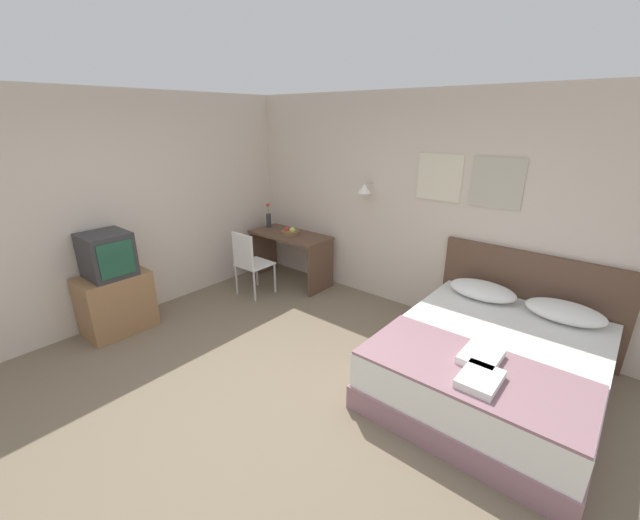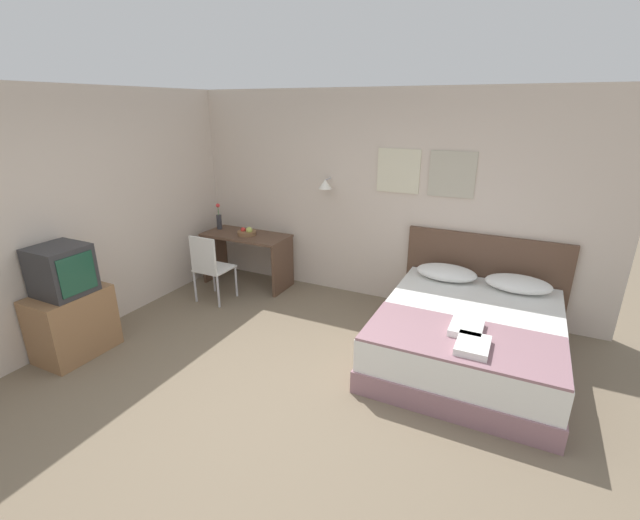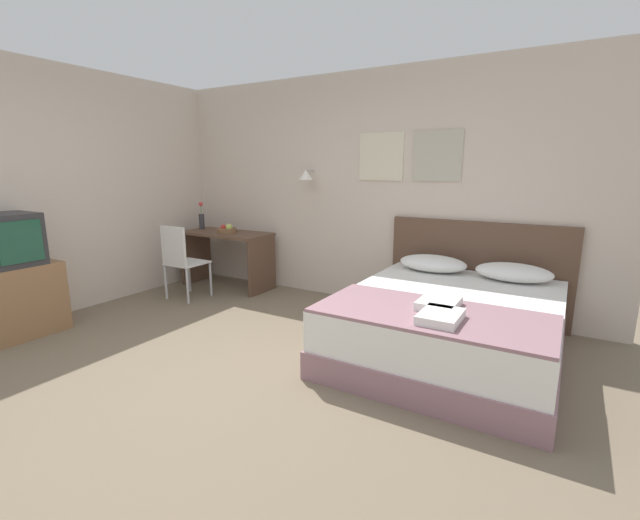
{
  "view_description": "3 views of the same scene",
  "coord_description": "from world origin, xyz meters",
  "px_view_note": "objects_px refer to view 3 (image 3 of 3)",
  "views": [
    {
      "loc": [
        2.18,
        -1.78,
        2.34
      ],
      "look_at": [
        -0.21,
        1.08,
        0.98
      ],
      "focal_mm": 22.0,
      "sensor_mm": 36.0,
      "label": 1
    },
    {
      "loc": [
        1.78,
        -2.56,
        2.44
      ],
      "look_at": [
        0.01,
        1.07,
        0.98
      ],
      "focal_mm": 24.0,
      "sensor_mm": 36.0,
      "label": 2
    },
    {
      "loc": [
        2.27,
        -2.05,
        1.57
      ],
      "look_at": [
        0.29,
        1.28,
        0.74
      ],
      "focal_mm": 24.0,
      "sensor_mm": 36.0,
      "label": 3
    }
  ],
  "objects_px": {
    "bed": "(449,326)",
    "tv_stand": "(17,301)",
    "pillow_left": "(433,263)",
    "fruit_bowl": "(227,230)",
    "flower_vase": "(202,219)",
    "throw_blanket": "(431,314)",
    "folded_towel_mid_bed": "(441,316)",
    "desk": "(227,249)",
    "pillow_right": "(513,272)",
    "headboard": "(476,271)",
    "folded_towel_near_foot": "(439,303)",
    "television": "(8,240)",
    "desk_chair": "(180,257)"
  },
  "relations": [
    {
      "from": "throw_blanket",
      "to": "folded_towel_mid_bed",
      "type": "distance_m",
      "value": 0.18
    },
    {
      "from": "tv_stand",
      "to": "television",
      "type": "xyz_separation_m",
      "value": [
        0.0,
        0.0,
        0.59
      ]
    },
    {
      "from": "throw_blanket",
      "to": "flower_vase",
      "type": "relative_size",
      "value": 4.39
    },
    {
      "from": "throw_blanket",
      "to": "fruit_bowl",
      "type": "xyz_separation_m",
      "value": [
        -3.1,
        1.25,
        0.23
      ]
    },
    {
      "from": "throw_blanket",
      "to": "fruit_bowl",
      "type": "distance_m",
      "value": 3.35
    },
    {
      "from": "pillow_left",
      "to": "folded_towel_mid_bed",
      "type": "distance_m",
      "value": 1.57
    },
    {
      "from": "headboard",
      "to": "flower_vase",
      "type": "xyz_separation_m",
      "value": [
        -3.64,
        -0.3,
        0.36
      ]
    },
    {
      "from": "pillow_right",
      "to": "flower_vase",
      "type": "relative_size",
      "value": 1.82
    },
    {
      "from": "pillow_right",
      "to": "throw_blanket",
      "type": "height_order",
      "value": "pillow_right"
    },
    {
      "from": "folded_towel_mid_bed",
      "to": "television",
      "type": "relative_size",
      "value": 0.72
    },
    {
      "from": "pillow_right",
      "to": "fruit_bowl",
      "type": "bearing_deg",
      "value": -178.45
    },
    {
      "from": "bed",
      "to": "desk",
      "type": "bearing_deg",
      "value": 167.67
    },
    {
      "from": "television",
      "to": "folded_towel_mid_bed",
      "type": "bearing_deg",
      "value": 13.59
    },
    {
      "from": "folded_towel_mid_bed",
      "to": "desk_chair",
      "type": "bearing_deg",
      "value": 168.27
    },
    {
      "from": "pillow_left",
      "to": "tv_stand",
      "type": "relative_size",
      "value": 0.95
    },
    {
      "from": "fruit_bowl",
      "to": "flower_vase",
      "type": "relative_size",
      "value": 0.69
    },
    {
      "from": "desk",
      "to": "tv_stand",
      "type": "relative_size",
      "value": 1.68
    },
    {
      "from": "folded_towel_mid_bed",
      "to": "television",
      "type": "height_order",
      "value": "television"
    },
    {
      "from": "folded_towel_mid_bed",
      "to": "desk",
      "type": "bearing_deg",
      "value": 156.41
    },
    {
      "from": "flower_vase",
      "to": "bed",
      "type": "bearing_deg",
      "value": -11.59
    },
    {
      "from": "pillow_left",
      "to": "fruit_bowl",
      "type": "distance_m",
      "value": 2.72
    },
    {
      "from": "tv_stand",
      "to": "throw_blanket",
      "type": "bearing_deg",
      "value": 16.02
    },
    {
      "from": "throw_blanket",
      "to": "desk_chair",
      "type": "relative_size",
      "value": 1.82
    },
    {
      "from": "flower_vase",
      "to": "tv_stand",
      "type": "bearing_deg",
      "value": -90.53
    },
    {
      "from": "desk_chair",
      "to": "throw_blanket",
      "type": "bearing_deg",
      "value": -9.67
    },
    {
      "from": "pillow_left",
      "to": "pillow_right",
      "type": "relative_size",
      "value": 1.0
    },
    {
      "from": "bed",
      "to": "tv_stand",
      "type": "xyz_separation_m",
      "value": [
        -3.66,
        -1.64,
        0.08
      ]
    },
    {
      "from": "flower_vase",
      "to": "tv_stand",
      "type": "relative_size",
      "value": 0.52
    },
    {
      "from": "folded_towel_near_foot",
      "to": "desk",
      "type": "bearing_deg",
      "value": 160.24
    },
    {
      "from": "bed",
      "to": "desk_chair",
      "type": "distance_m",
      "value": 3.22
    },
    {
      "from": "fruit_bowl",
      "to": "television",
      "type": "xyz_separation_m",
      "value": [
        -0.56,
        -2.3,
        0.15
      ]
    },
    {
      "from": "desk",
      "to": "fruit_bowl",
      "type": "xyz_separation_m",
      "value": [
        0.03,
        -0.02,
        0.26
      ]
    },
    {
      "from": "desk",
      "to": "fruit_bowl",
      "type": "relative_size",
      "value": 4.65
    },
    {
      "from": "pillow_left",
      "to": "desk",
      "type": "relative_size",
      "value": 0.56
    },
    {
      "from": "pillow_left",
      "to": "throw_blanket",
      "type": "height_order",
      "value": "pillow_left"
    },
    {
      "from": "folded_towel_near_foot",
      "to": "desk_chair",
      "type": "xyz_separation_m",
      "value": [
        -3.22,
        0.4,
        -0.06
      ]
    },
    {
      "from": "pillow_left",
      "to": "folded_towel_mid_bed",
      "type": "height_order",
      "value": "pillow_left"
    },
    {
      "from": "pillow_right",
      "to": "tv_stand",
      "type": "height_order",
      "value": "pillow_right"
    },
    {
      "from": "bed",
      "to": "pillow_left",
      "type": "bearing_deg",
      "value": 116.73
    },
    {
      "from": "pillow_left",
      "to": "fruit_bowl",
      "type": "height_order",
      "value": "fruit_bowl"
    },
    {
      "from": "pillow_left",
      "to": "flower_vase",
      "type": "relative_size",
      "value": 1.82
    },
    {
      "from": "pillow_right",
      "to": "television",
      "type": "distance_m",
      "value": 4.71
    },
    {
      "from": "pillow_right",
      "to": "folded_towel_near_foot",
      "type": "distance_m",
      "value": 1.26
    },
    {
      "from": "folded_towel_near_foot",
      "to": "folded_towel_mid_bed",
      "type": "bearing_deg",
      "value": -72.26
    },
    {
      "from": "pillow_right",
      "to": "folded_towel_mid_bed",
      "type": "relative_size",
      "value": 1.94
    },
    {
      "from": "throw_blanket",
      "to": "folded_towel_near_foot",
      "type": "height_order",
      "value": "folded_towel_near_foot"
    },
    {
      "from": "pillow_left",
      "to": "throw_blanket",
      "type": "relative_size",
      "value": 0.41
    },
    {
      "from": "folded_towel_near_foot",
      "to": "folded_towel_mid_bed",
      "type": "distance_m",
      "value": 0.3
    },
    {
      "from": "pillow_left",
      "to": "flower_vase",
      "type": "height_order",
      "value": "flower_vase"
    },
    {
      "from": "headboard",
      "to": "desk_chair",
      "type": "xyz_separation_m",
      "value": [
        -3.21,
        -1.08,
        0.01
      ]
    }
  ]
}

